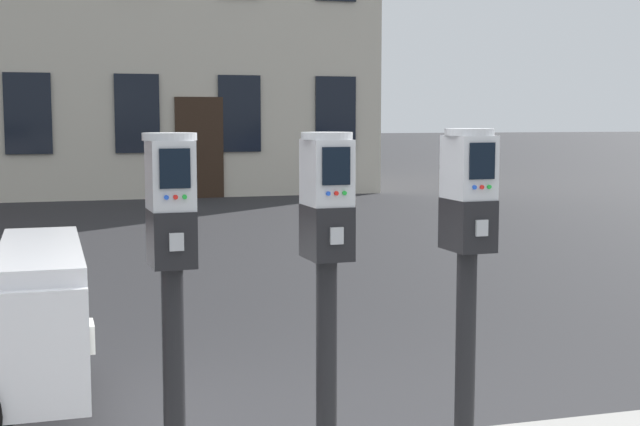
# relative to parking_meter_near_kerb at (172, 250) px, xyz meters

# --- Properties ---
(parking_meter_near_kerb) EXTENTS (0.23, 0.26, 1.50)m
(parking_meter_near_kerb) POSITION_rel_parking_meter_near_kerb_xyz_m (0.00, 0.00, 0.00)
(parking_meter_near_kerb) COLOR black
(parking_meter_near_kerb) RESTS_ON sidewalk_slab
(parking_meter_twin_adjacent) EXTENTS (0.23, 0.26, 1.50)m
(parking_meter_twin_adjacent) POSITION_rel_parking_meter_near_kerb_xyz_m (0.65, -0.00, -0.00)
(parking_meter_twin_adjacent) COLOR black
(parking_meter_twin_adjacent) RESTS_ON sidewalk_slab
(parking_meter_end_of_row) EXTENTS (0.23, 0.26, 1.51)m
(parking_meter_end_of_row) POSITION_rel_parking_meter_near_kerb_xyz_m (1.30, 0.00, 0.01)
(parking_meter_end_of_row) COLOR black
(parking_meter_end_of_row) RESTS_ON sidewalk_slab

